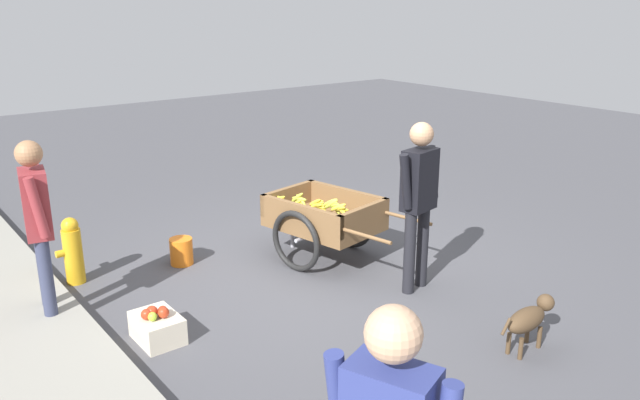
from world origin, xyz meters
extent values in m
plane|color=#47474C|center=(0.00, 0.00, 0.00)|extent=(24.00, 24.00, 0.00)
cube|color=brown|center=(0.37, -0.38, 0.40)|extent=(1.23, 1.00, 0.10)
cube|color=brown|center=(0.88, -0.28, 0.57)|extent=(0.21, 0.80, 0.24)
cube|color=brown|center=(-0.14, -0.47, 0.57)|extent=(0.21, 0.80, 0.24)
cube|color=brown|center=(0.30, -0.01, 0.57)|extent=(1.09, 0.27, 0.24)
cube|color=brown|center=(0.44, -0.74, 0.57)|extent=(1.09, 0.27, 0.24)
torus|color=black|center=(0.28, 0.06, 0.32)|extent=(0.64, 0.18, 0.64)
torus|color=black|center=(0.45, -0.81, 0.32)|extent=(0.64, 0.18, 0.64)
cylinder|color=#9E9EA8|center=(0.37, -0.38, 0.32)|extent=(0.21, 0.87, 0.04)
cylinder|color=brown|center=(-0.51, -0.20, 0.55)|extent=(0.55, 0.14, 0.04)
cylinder|color=brown|center=(-0.38, -0.87, 0.55)|extent=(0.55, 0.14, 0.04)
cylinder|color=#9E9EA8|center=(0.83, -0.29, 0.18)|extent=(0.04, 0.04, 0.35)
ellipsoid|color=gold|center=(0.45, -0.38, 0.56)|extent=(0.18, 0.06, 0.12)
ellipsoid|color=gold|center=(0.45, -0.37, 0.57)|extent=(0.18, 0.14, 0.10)
ellipsoid|color=gold|center=(0.46, -0.36, 0.58)|extent=(0.19, 0.09, 0.05)
ellipsoid|color=gold|center=(0.47, -0.35, 0.59)|extent=(0.18, 0.12, 0.10)
ellipsoid|color=gold|center=(0.48, -0.35, 0.60)|extent=(0.18, 0.07, 0.14)
ellipsoid|color=gold|center=(0.66, -0.18, 0.49)|extent=(0.18, 0.09, 0.13)
ellipsoid|color=gold|center=(0.67, -0.17, 0.50)|extent=(0.19, 0.07, 0.09)
ellipsoid|color=gold|center=(0.68, -0.16, 0.51)|extent=(0.19, 0.13, 0.08)
ellipsoid|color=gold|center=(0.69, -0.16, 0.52)|extent=(0.18, 0.05, 0.13)
ellipsoid|color=gold|center=(0.45, -0.12, 0.59)|extent=(0.19, 0.08, 0.14)
ellipsoid|color=gold|center=(0.46, -0.11, 0.60)|extent=(0.19, 0.06, 0.10)
ellipsoid|color=gold|center=(0.47, -0.11, 0.61)|extent=(0.19, 0.09, 0.05)
ellipsoid|color=gold|center=(0.48, -0.10, 0.62)|extent=(0.19, 0.10, 0.10)
ellipsoid|color=gold|center=(0.49, -0.09, 0.63)|extent=(0.17, 0.11, 0.15)
ellipsoid|color=gold|center=(0.25, -0.42, 0.60)|extent=(0.17, 0.07, 0.15)
ellipsoid|color=gold|center=(0.26, -0.42, 0.61)|extent=(0.19, 0.09, 0.10)
ellipsoid|color=gold|center=(0.27, -0.41, 0.62)|extent=(0.18, 0.13, 0.05)
ellipsoid|color=gold|center=(0.28, -0.40, 0.63)|extent=(0.19, 0.07, 0.10)
ellipsoid|color=gold|center=(0.29, -0.39, 0.64)|extent=(0.18, 0.12, 0.13)
ellipsoid|color=gold|center=(-0.01, -0.20, 0.52)|extent=(0.18, 0.11, 0.13)
ellipsoid|color=gold|center=(0.00, -0.19, 0.53)|extent=(0.19, 0.10, 0.05)
ellipsoid|color=gold|center=(0.03, -0.18, 0.54)|extent=(0.18, 0.07, 0.14)
ellipsoid|color=gold|center=(0.43, -0.38, 0.54)|extent=(0.18, 0.07, 0.13)
ellipsoid|color=gold|center=(0.44, -0.37, 0.55)|extent=(0.19, 0.07, 0.10)
ellipsoid|color=gold|center=(0.45, -0.37, 0.56)|extent=(0.18, 0.06, 0.05)
ellipsoid|color=gold|center=(0.46, -0.36, 0.57)|extent=(0.19, 0.08, 0.10)
ellipsoid|color=gold|center=(0.47, -0.35, 0.58)|extent=(0.17, 0.13, 0.14)
ellipsoid|color=gold|center=(0.70, -0.07, 0.61)|extent=(0.18, 0.07, 0.14)
ellipsoid|color=gold|center=(0.72, -0.06, 0.62)|extent=(0.18, 0.06, 0.05)
ellipsoid|color=gold|center=(0.74, -0.06, 0.63)|extent=(0.18, 0.10, 0.13)
ellipsoid|color=gold|center=(-0.06, -0.22, 0.54)|extent=(0.18, 0.05, 0.12)
ellipsoid|color=gold|center=(-0.05, -0.21, 0.55)|extent=(0.18, 0.13, 0.05)
ellipsoid|color=gold|center=(-0.02, -0.20, 0.56)|extent=(0.17, 0.09, 0.15)
ellipsoid|color=gold|center=(0.59, -0.24, 0.62)|extent=(0.19, 0.06, 0.13)
ellipsoid|color=gold|center=(0.61, -0.23, 0.63)|extent=(0.19, 0.11, 0.05)
ellipsoid|color=gold|center=(0.63, -0.22, 0.64)|extent=(0.17, 0.11, 0.15)
ellipsoid|color=gold|center=(0.23, -0.42, 0.59)|extent=(0.18, 0.08, 0.13)
ellipsoid|color=gold|center=(0.24, -0.41, 0.60)|extent=(0.18, 0.13, 0.09)
ellipsoid|color=gold|center=(0.25, -0.41, 0.61)|extent=(0.19, 0.12, 0.05)
ellipsoid|color=gold|center=(0.26, -0.40, 0.62)|extent=(0.19, 0.09, 0.10)
ellipsoid|color=gold|center=(0.27, -0.39, 0.63)|extent=(0.17, 0.11, 0.14)
ellipsoid|color=gold|center=(0.11, -0.42, 0.59)|extent=(0.17, 0.08, 0.15)
ellipsoid|color=gold|center=(0.12, -0.41, 0.60)|extent=(0.19, 0.08, 0.09)
ellipsoid|color=gold|center=(0.13, -0.40, 0.61)|extent=(0.18, 0.13, 0.05)
ellipsoid|color=gold|center=(0.14, -0.39, 0.62)|extent=(0.19, 0.06, 0.10)
ellipsoid|color=gold|center=(0.15, -0.39, 0.63)|extent=(0.18, 0.13, 0.12)
cylinder|color=black|center=(-0.78, -0.49, 0.40)|extent=(0.11, 0.11, 0.80)
cylinder|color=black|center=(-0.74, -0.70, 0.40)|extent=(0.11, 0.11, 0.80)
cube|color=black|center=(-0.76, -0.60, 1.08)|extent=(0.26, 0.37, 0.57)
sphere|color=tan|center=(-0.76, -0.60, 1.51)|extent=(0.22, 0.22, 0.22)
cylinder|color=black|center=(-0.80, -0.38, 1.11)|extent=(0.08, 0.16, 0.52)
cylinder|color=black|center=(-0.72, -0.81, 1.11)|extent=(0.08, 0.16, 0.52)
sphere|color=tan|center=(-3.19, 2.08, 1.50)|extent=(0.22, 0.22, 0.22)
ellipsoid|color=#4C3823|center=(-2.09, -0.46, 0.27)|extent=(0.20, 0.45, 0.18)
sphere|color=#4C3823|center=(-2.07, -0.73, 0.33)|extent=(0.14, 0.14, 0.14)
cylinder|color=#4C3823|center=(-2.11, -0.18, 0.31)|extent=(0.03, 0.11, 0.12)
cylinder|color=#4C3823|center=(-2.03, -0.58, 0.09)|extent=(0.04, 0.04, 0.18)
cylinder|color=#4C3823|center=(-2.14, -0.59, 0.09)|extent=(0.04, 0.04, 0.18)
cylinder|color=#4C3823|center=(-2.04, -0.32, 0.09)|extent=(0.04, 0.04, 0.18)
cylinder|color=#4C3823|center=(-2.15, -0.33, 0.09)|extent=(0.04, 0.04, 0.18)
cylinder|color=gold|center=(1.36, 1.93, 0.28)|extent=(0.18, 0.18, 0.55)
sphere|color=gold|center=(1.36, 1.93, 0.59)|extent=(0.16, 0.16, 0.16)
cylinder|color=gold|center=(1.47, 1.93, 0.33)|extent=(0.10, 0.07, 0.07)
cylinder|color=gold|center=(1.36, 2.04, 0.33)|extent=(0.07, 0.10, 0.07)
cylinder|color=orange|center=(1.15, 0.91, 0.14)|extent=(0.24, 0.24, 0.28)
cube|color=beige|center=(-0.18, 1.76, 0.11)|extent=(0.44, 0.32, 0.22)
sphere|color=#99BF33|center=(-0.24, 1.82, 0.26)|extent=(0.07, 0.07, 0.07)
sphere|color=#B23319|center=(-0.24, 1.73, 0.27)|extent=(0.09, 0.09, 0.09)
sphere|color=#B23319|center=(-0.19, 1.85, 0.26)|extent=(0.09, 0.09, 0.09)
sphere|color=#B23319|center=(-0.19, 1.71, 0.26)|extent=(0.08, 0.08, 0.08)
sphere|color=#B23319|center=(-0.18, 1.80, 0.27)|extent=(0.10, 0.10, 0.10)
cylinder|color=#333851|center=(0.57, 2.38, 0.39)|extent=(0.11, 0.11, 0.79)
cylinder|color=#333851|center=(0.79, 2.34, 0.39)|extent=(0.11, 0.11, 0.79)
cube|color=maroon|center=(0.68, 2.36, 1.07)|extent=(0.37, 0.26, 0.56)
sphere|color=#9E704C|center=(0.68, 2.36, 1.48)|extent=(0.21, 0.21, 0.21)
cylinder|color=maroon|center=(0.47, 2.40, 1.10)|extent=(0.08, 0.15, 0.51)
cylinder|color=maroon|center=(0.90, 2.32, 1.10)|extent=(0.08, 0.15, 0.51)
camera|label=1|loc=(-4.64, 3.54, 2.65)|focal=35.80mm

